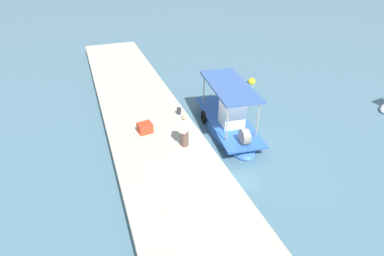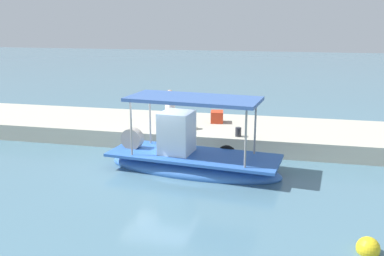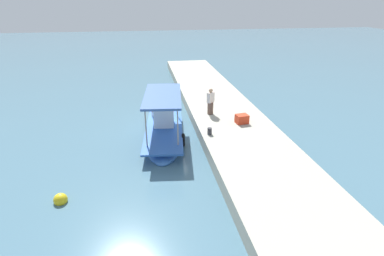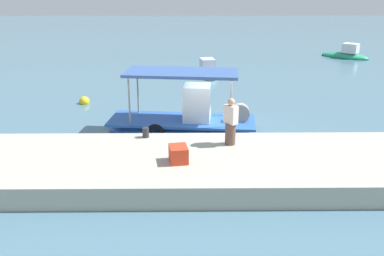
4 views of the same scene
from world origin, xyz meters
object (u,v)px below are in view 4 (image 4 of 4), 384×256
at_px(mooring_bollard, 146,132).
at_px(fisherman_near_bollard, 231,124).
at_px(cargo_crate, 178,154).
at_px(moored_boat_near, 206,72).
at_px(marker_buoy, 84,101).
at_px(moored_boat_mid, 346,55).
at_px(main_fishing_boat, 185,123).

bearing_deg(mooring_bollard, fisherman_near_bollard, -13.24).
height_order(fisherman_near_bollard, cargo_crate, fisherman_near_bollard).
relative_size(mooring_bollard, moored_boat_near, 0.09).
distance_m(cargo_crate, marker_buoy, 10.56).
bearing_deg(moored_boat_mid, cargo_crate, -120.69).
xyz_separation_m(cargo_crate, moored_boat_mid, (13.46, 22.68, -0.76)).
distance_m(fisherman_near_bollard, marker_buoy, 10.44).
relative_size(main_fishing_boat, fisherman_near_bollard, 3.92).
height_order(moored_boat_near, moored_boat_mid, moored_boat_mid).
xyz_separation_m(mooring_bollard, cargo_crate, (1.25, -2.22, 0.08)).
relative_size(main_fishing_boat, moored_boat_mid, 1.63).
xyz_separation_m(mooring_bollard, moored_boat_near, (2.82, 13.81, -0.68)).
height_order(fisherman_near_bollard, moored_boat_near, fisherman_near_bollard).
distance_m(marker_buoy, moored_boat_near, 9.60).
bearing_deg(fisherman_near_bollard, mooring_bollard, 166.76).
xyz_separation_m(cargo_crate, moored_boat_near, (1.58, 16.03, -0.75)).
xyz_separation_m(main_fishing_boat, cargo_crate, (-0.17, -4.58, 0.51)).
bearing_deg(main_fishing_boat, fisherman_near_bollard, -62.18).
distance_m(mooring_bollard, marker_buoy, 8.02).
distance_m(moored_boat_near, moored_boat_mid, 13.62).
relative_size(marker_buoy, moored_boat_near, 0.14).
relative_size(main_fishing_boat, marker_buoy, 12.03).
distance_m(main_fishing_boat, marker_buoy, 7.03).
xyz_separation_m(mooring_bollard, marker_buoy, (-3.90, 6.96, -0.78)).
relative_size(marker_buoy, moored_boat_mid, 0.14).
xyz_separation_m(moored_boat_near, moored_boat_mid, (11.89, 6.65, -0.01)).
height_order(cargo_crate, marker_buoy, cargo_crate).
xyz_separation_m(mooring_bollard, moored_boat_mid, (14.71, 20.46, -0.68)).
xyz_separation_m(fisherman_near_bollard, moored_boat_near, (-0.22, 14.53, -1.25)).
xyz_separation_m(main_fishing_boat, moored_boat_mid, (13.30, 18.10, -0.25)).
bearing_deg(fisherman_near_bollard, moored_boat_mid, 61.14).
bearing_deg(cargo_crate, marker_buoy, 119.28).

